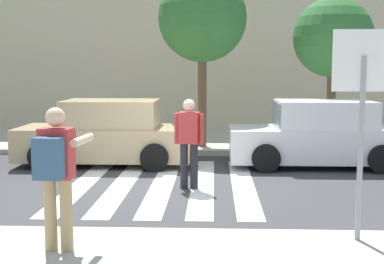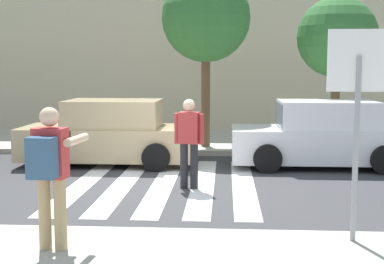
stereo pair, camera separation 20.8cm
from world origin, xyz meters
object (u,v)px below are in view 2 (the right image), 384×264
stop_sign (358,88)px  parked_car_tan (110,134)px  pedestrian_crossing (189,139)px  parked_car_white (321,136)px  street_tree_center (206,18)px  street_tree_east (337,38)px  photographer_with_backpack (50,166)px

stop_sign → parked_car_tan: size_ratio=0.65×
stop_sign → pedestrian_crossing: bearing=124.4°
pedestrian_crossing → parked_car_white: (2.94, 2.50, -0.25)m
parked_car_white → street_tree_center: bearing=142.8°
parked_car_white → street_tree_east: size_ratio=1.01×
photographer_with_backpack → parked_car_white: (4.32, 6.48, -0.44)m
street_tree_east → parked_car_tan: bearing=-160.3°
photographer_with_backpack → street_tree_center: (1.52, 8.60, 2.47)m
photographer_with_backpack → street_tree_east: (5.02, 8.53, 1.93)m
pedestrian_crossing → parked_car_tan: (-2.08, 2.50, -0.25)m
parked_car_tan → parked_car_white: (5.02, -0.00, 0.00)m
stop_sign → street_tree_east: size_ratio=0.65×
photographer_with_backpack → street_tree_east: 10.08m
parked_car_white → street_tree_center: size_ratio=0.87×
street_tree_center → photographer_with_backpack: bearing=-100.0°
stop_sign → parked_car_white: 6.07m
parked_car_tan → street_tree_east: size_ratio=1.01×
parked_car_white → street_tree_east: bearing=71.1°
photographer_with_backpack → pedestrian_crossing: 4.22m
stop_sign → parked_car_tan: bearing=126.8°
photographer_with_backpack → pedestrian_crossing: bearing=70.9°
photographer_with_backpack → stop_sign: bearing=9.2°
stop_sign → street_tree_east: bearing=80.5°
pedestrian_crossing → stop_sign: bearing=-55.6°
parked_car_white → street_tree_center: (-2.80, 2.12, 2.91)m
photographer_with_backpack → street_tree_center: 9.08m
parked_car_tan → parked_car_white: size_ratio=1.00×
stop_sign → street_tree_east: (1.33, 7.93, 1.02)m
photographer_with_backpack → parked_car_tan: size_ratio=0.42×
street_tree_center → street_tree_east: bearing=-1.3°
street_tree_center → street_tree_east: 3.54m
photographer_with_backpack → street_tree_east: bearing=59.5°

